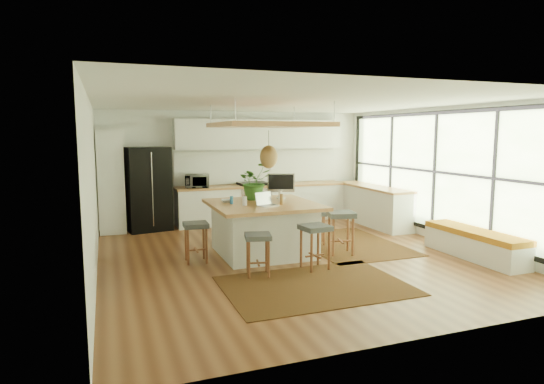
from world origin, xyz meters
name	(u,v)px	position (x,y,z in m)	size (l,w,h in m)	color
floor	(292,256)	(0.00, 0.00, 0.00)	(7.00, 7.00, 0.00)	#5C311A
ceiling	(293,102)	(0.00, 0.00, 2.70)	(7.00, 7.00, 0.00)	white
wall_back	(237,167)	(0.00, 3.50, 1.35)	(6.50, 6.50, 0.00)	white
wall_front	(425,214)	(0.00, -3.50, 1.35)	(6.50, 6.50, 0.00)	white
wall_left	(92,188)	(-3.25, 0.00, 1.35)	(7.00, 7.00, 0.00)	white
wall_right	(443,175)	(3.25, 0.00, 1.35)	(7.00, 7.00, 0.00)	white
window_wall	(442,172)	(3.22, 0.00, 1.40)	(0.10, 6.20, 2.60)	black
pantry	(111,182)	(-2.95, 3.18, 1.12)	(0.55, 0.60, 2.25)	silver
back_counter_base	(263,204)	(0.55, 3.18, 0.44)	(4.20, 0.60, 0.88)	silver
back_counter_top	(263,186)	(0.55, 3.18, 0.90)	(4.24, 0.64, 0.05)	#A4683A
backsplash	(259,166)	(0.55, 3.48, 1.35)	(4.20, 0.02, 0.80)	white
upper_cabinets	(261,134)	(0.55, 3.32, 2.15)	(4.20, 0.34, 0.70)	silver
range	(253,202)	(0.30, 3.18, 0.50)	(0.76, 0.62, 1.00)	#A5A5AA
right_counter_base	(373,206)	(2.93, 2.00, 0.44)	(0.60, 2.50, 0.88)	silver
right_counter_top	(373,187)	(2.93, 2.00, 0.90)	(0.64, 2.54, 0.05)	#A4683A
window_bench	(474,244)	(2.95, -1.20, 0.25)	(0.52, 2.00, 0.50)	silver
ceiling_panel	(269,140)	(-0.30, 0.40, 2.05)	(1.86, 1.86, 0.80)	#A4683A
rug_near	(315,286)	(-0.31, -1.58, 0.01)	(2.60, 1.80, 0.01)	black
rug_right	(348,244)	(1.38, 0.45, 0.01)	(1.80, 2.60, 0.01)	black
fridge	(148,189)	(-2.18, 3.18, 0.93)	(0.93, 0.73, 1.87)	black
island	(263,228)	(-0.42, 0.35, 0.47)	(1.85, 1.85, 0.93)	#A4683A
stool_near_left	(258,253)	(-0.93, -0.86, 0.35)	(0.39, 0.39, 0.65)	#3E4144
stool_near_right	(315,247)	(0.04, -0.84, 0.35)	(0.43, 0.43, 0.72)	#3E4144
stool_right_front	(341,235)	(0.87, -0.17, 0.35)	(0.46, 0.46, 0.78)	#3E4144
stool_right_back	(316,226)	(0.78, 0.67, 0.35)	(0.39, 0.39, 0.66)	#3E4144
stool_left_side	(196,241)	(-1.67, 0.23, 0.35)	(0.40, 0.40, 0.68)	#3E4144
laptop	(268,199)	(-0.46, 0.00, 1.05)	(0.33, 0.35, 0.25)	#A5A5AA
monitor	(281,185)	(0.09, 0.78, 1.19)	(0.53, 0.19, 0.49)	#A5A5AA
microwave	(197,180)	(-1.07, 3.13, 1.11)	(0.55, 0.30, 0.37)	#A5A5AA
island_plant	(255,185)	(-0.43, 0.82, 1.20)	(0.63, 0.70, 0.54)	#1E4C19
island_bowl	(227,201)	(-1.02, 0.63, 0.96)	(0.22, 0.22, 0.05)	white
island_bottle_0	(232,198)	(-0.97, 0.45, 1.03)	(0.07, 0.07, 0.19)	#3182C5
island_bottle_1	(244,200)	(-0.82, 0.20, 1.03)	(0.07, 0.07, 0.19)	white
island_bottle_2	(282,199)	(-0.17, 0.05, 1.03)	(0.07, 0.07, 0.19)	olive
island_bottle_3	(280,196)	(-0.07, 0.40, 1.03)	(0.07, 0.07, 0.19)	white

